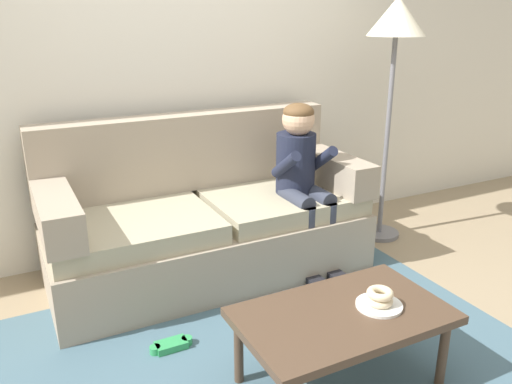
{
  "coord_description": "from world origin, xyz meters",
  "views": [
    {
      "loc": [
        -1.09,
        -2.1,
        1.64
      ],
      "look_at": [
        0.21,
        0.45,
        0.65
      ],
      "focal_mm": 36.31,
      "sensor_mm": 36.0,
      "label": 1
    }
  ],
  "objects_px": {
    "toy_controller": "(171,346)",
    "floor_lamp": "(396,35)",
    "couch": "(205,220)",
    "person_child": "(302,171)",
    "donut": "(379,300)",
    "coffee_table": "(342,320)"
  },
  "relations": [
    {
      "from": "coffee_table",
      "to": "donut",
      "type": "distance_m",
      "value": 0.19
    },
    {
      "from": "coffee_table",
      "to": "toy_controller",
      "type": "relative_size",
      "value": 4.16
    },
    {
      "from": "donut",
      "to": "floor_lamp",
      "type": "height_order",
      "value": "floor_lamp"
    },
    {
      "from": "couch",
      "to": "coffee_table",
      "type": "distance_m",
      "value": 1.36
    },
    {
      "from": "person_child",
      "to": "toy_controller",
      "type": "height_order",
      "value": "person_child"
    },
    {
      "from": "toy_controller",
      "to": "couch",
      "type": "bearing_deg",
      "value": 39.57
    },
    {
      "from": "couch",
      "to": "floor_lamp",
      "type": "height_order",
      "value": "floor_lamp"
    },
    {
      "from": "person_child",
      "to": "toy_controller",
      "type": "xyz_separation_m",
      "value": [
        -1.1,
        -0.54,
        -0.65
      ]
    },
    {
      "from": "couch",
      "to": "person_child",
      "type": "bearing_deg",
      "value": -19.64
    },
    {
      "from": "toy_controller",
      "to": "floor_lamp",
      "type": "bearing_deg",
      "value": 2.4
    },
    {
      "from": "coffee_table",
      "to": "floor_lamp",
      "type": "xyz_separation_m",
      "value": [
        1.29,
        1.27,
        1.15
      ]
    },
    {
      "from": "couch",
      "to": "toy_controller",
      "type": "bearing_deg",
      "value": -123.46
    },
    {
      "from": "person_child",
      "to": "floor_lamp",
      "type": "height_order",
      "value": "floor_lamp"
    },
    {
      "from": "couch",
      "to": "person_child",
      "type": "relative_size",
      "value": 1.83
    },
    {
      "from": "couch",
      "to": "donut",
      "type": "xyz_separation_m",
      "value": [
        0.29,
        -1.39,
        0.06
      ]
    },
    {
      "from": "coffee_table",
      "to": "donut",
      "type": "xyz_separation_m",
      "value": [
        0.17,
        -0.04,
        0.07
      ]
    },
    {
      "from": "toy_controller",
      "to": "floor_lamp",
      "type": "distance_m",
      "value": 2.5
    },
    {
      "from": "floor_lamp",
      "to": "couch",
      "type": "bearing_deg",
      "value": 176.68
    },
    {
      "from": "donut",
      "to": "floor_lamp",
      "type": "xyz_separation_m",
      "value": [
        1.12,
        1.31,
        1.07
      ]
    },
    {
      "from": "person_child",
      "to": "floor_lamp",
      "type": "bearing_deg",
      "value": 9.25
    },
    {
      "from": "donut",
      "to": "floor_lamp",
      "type": "bearing_deg",
      "value": 49.36
    },
    {
      "from": "person_child",
      "to": "floor_lamp",
      "type": "xyz_separation_m",
      "value": [
        0.81,
        0.13,
        0.82
      ]
    }
  ]
}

